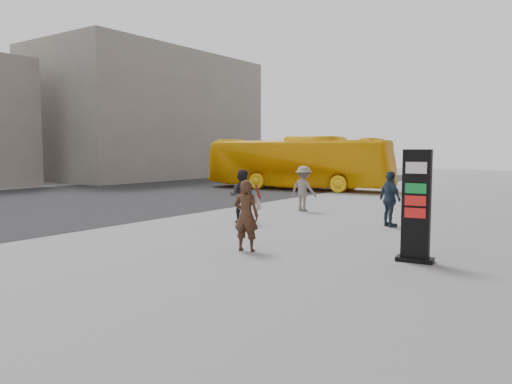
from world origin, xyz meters
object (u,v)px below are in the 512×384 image
Objects in this scene: pedestrian_a at (242,196)px; pedestrian_c at (390,199)px; info_pylon at (416,206)px; pedestrian_b at (304,188)px; woman at (246,215)px; bus at (298,163)px.

pedestrian_a is 1.00× the size of pedestrian_c.
info_pylon reaches higher than pedestrian_b.
woman is at bearing 117.69° from pedestrian_b.
info_pylon reaches higher than pedestrian_c.
info_pylon is at bearing -175.78° from woman.
pedestrian_b is at bearing -83.87° from woman.
bus is at bearing -85.46° from pedestrian_a.
pedestrian_c is at bearing -174.00° from pedestrian_a.
info_pylon is 8.73m from pedestrian_b.
pedestrian_b is at bearing -154.85° from bus.
pedestrian_b is (5.41, -8.79, -0.67)m from bus.
woman is 0.97× the size of pedestrian_b.
pedestrian_c is (4.21, 1.90, -0.00)m from pedestrian_a.
pedestrian_a is at bearing -65.64° from woman.
bus is (-8.07, 16.07, 0.68)m from woman.
info_pylon is 6.77m from pedestrian_a.
info_pylon is at bearing 143.13° from pedestrian_b.
bus reaches higher than pedestrian_c.
info_pylon reaches higher than woman.
bus is 6.39× the size of pedestrian_b.
pedestrian_c is (1.44, 5.42, -0.00)m from woman.
woman is 5.61m from pedestrian_c.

